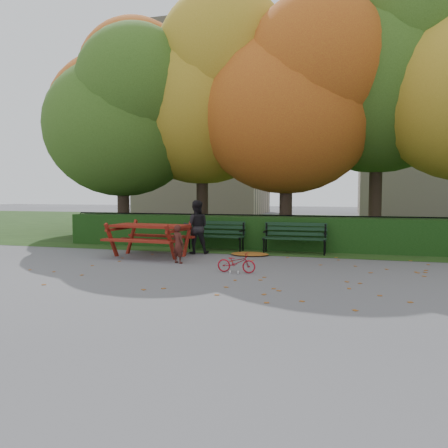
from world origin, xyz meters
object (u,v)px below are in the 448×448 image
(tree_a, at_px, (127,116))
(bicycle, at_px, (236,262))
(tree_c, at_px, (296,100))
(adult, at_px, (196,227))
(bench_left, at_px, (215,233))
(bench_right, at_px, (295,235))
(tree_d, at_px, (391,67))
(tree_f, at_px, (127,105))
(tree_b, at_px, (209,93))
(picnic_table, at_px, (150,232))
(child, at_px, (178,244))

(tree_a, relative_size, bicycle, 8.76)
(tree_c, bearing_deg, adult, -128.77)
(bench_left, xyz_separation_m, bench_right, (2.40, 0.00, 0.00))
(tree_d, distance_m, tree_f, 11.20)
(tree_f, distance_m, adult, 9.73)
(tree_c, distance_m, tree_f, 8.66)
(tree_f, bearing_deg, tree_b, -27.99)
(picnic_table, bearing_deg, tree_c, 52.39)
(tree_c, height_order, child, tree_c)
(tree_b, relative_size, adult, 5.74)
(tree_a, height_order, bicycle, tree_a)
(tree_c, distance_m, bench_right, 4.87)
(picnic_table, relative_size, adult, 1.41)
(tree_d, distance_m, child, 9.79)
(child, bearing_deg, tree_c, -91.13)
(tree_d, distance_m, bench_right, 7.07)
(tree_a, xyz_separation_m, picnic_table, (2.53, -3.55, -3.84))
(tree_b, xyz_separation_m, adult, (0.82, -3.85, -4.64))
(tree_d, relative_size, bench_right, 5.32)
(tree_d, xyz_separation_m, picnic_table, (-6.54, -5.20, -5.30))
(bench_left, xyz_separation_m, bicycle, (1.51, -3.38, -0.30))
(child, bearing_deg, bicycle, 178.30)
(tree_b, bearing_deg, tree_a, -156.95)
(tree_f, bearing_deg, adult, -49.01)
(tree_c, height_order, picnic_table, tree_c)
(child, bearing_deg, tree_a, -25.33)
(tree_a, xyz_separation_m, bench_left, (3.89, -1.88, -4.00))
(bench_right, relative_size, picnic_table, 0.83)
(bicycle, bearing_deg, tree_a, 46.56)
(tree_f, xyz_separation_m, bicycle, (7.34, -8.92, -5.47))
(bench_left, distance_m, adult, 0.90)
(tree_c, bearing_deg, tree_d, 22.61)
(tree_d, bearing_deg, bench_right, -128.23)
(bench_right, bearing_deg, picnic_table, -156.02)
(bench_left, bearing_deg, adult, -112.05)
(picnic_table, bearing_deg, bench_left, 54.93)
(tree_f, height_order, bench_left, tree_f)
(tree_f, bearing_deg, picnic_table, -58.16)
(picnic_table, bearing_deg, tree_f, 125.85)
(picnic_table, bearing_deg, bicycle, -26.82)
(tree_d, xyz_separation_m, bench_left, (-5.18, -3.53, -5.46))
(tree_a, height_order, bench_left, tree_a)
(tree_d, distance_m, bench_left, 8.31)
(bicycle, bearing_deg, picnic_table, 59.98)
(bench_right, bearing_deg, bench_left, 180.00)
(bench_left, relative_size, bench_right, 1.00)
(child, xyz_separation_m, adult, (-0.14, 1.74, 0.28))
(tree_d, height_order, adult, tree_d)
(bicycle, bearing_deg, tree_b, 23.23)
(tree_a, xyz_separation_m, bench_right, (6.29, -1.88, -4.00))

